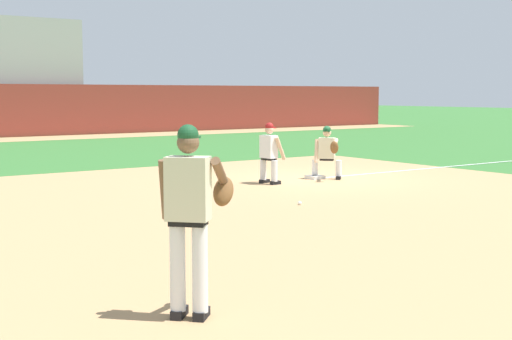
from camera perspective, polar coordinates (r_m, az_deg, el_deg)
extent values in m
plane|color=#336B2D|center=(17.99, 4.74, -0.72)|extent=(160.00, 160.00, 0.00)
cube|color=tan|center=(12.39, 1.97, -3.80)|extent=(18.00, 18.00, 0.01)
cube|color=tan|center=(35.63, -16.45, 2.46)|extent=(48.00, 3.20, 0.01)
cube|color=white|center=(17.98, 4.74, -0.57)|extent=(0.38, 0.38, 0.09)
sphere|color=white|center=(13.78, 3.52, -2.66)|extent=(0.07, 0.07, 0.07)
cube|color=black|center=(7.03, -6.15, -11.28)|extent=(0.26, 0.26, 0.09)
cylinder|color=white|center=(6.87, -6.29, -7.76)|extent=(0.15, 0.15, 0.84)
cube|color=black|center=(6.97, -4.38, -11.42)|extent=(0.26, 0.26, 0.09)
cylinder|color=white|center=(6.81, -4.50, -7.86)|extent=(0.15, 0.15, 0.84)
cube|color=black|center=(6.74, -5.44, -4.18)|extent=(0.38, 0.38, 0.06)
cube|color=beige|center=(6.69, -5.47, -1.48)|extent=(0.45, 0.45, 0.60)
sphere|color=brown|center=(6.67, -5.46, 2.20)|extent=(0.21, 0.21, 0.21)
sphere|color=#194C28|center=(6.66, -5.46, 2.80)|extent=(0.20, 0.20, 0.20)
cube|color=#194C28|center=(6.75, -5.25, 2.64)|extent=(0.20, 0.20, 0.02)
cylinder|color=brown|center=(6.84, -7.30, -1.56)|extent=(0.20, 0.20, 0.59)
cylinder|color=brown|center=(6.90, -2.79, -0.45)|extent=(0.44, 0.43, 0.41)
ellipsoid|color=brown|center=(7.00, -2.63, -1.72)|extent=(0.35, 0.35, 0.34)
cube|color=black|center=(17.90, 6.61, -0.62)|extent=(0.27, 0.26, 0.09)
cylinder|color=white|center=(17.92, 6.63, 0.14)|extent=(0.15, 0.15, 0.40)
cube|color=black|center=(17.97, 4.70, -0.58)|extent=(0.27, 0.26, 0.09)
cylinder|color=white|center=(17.99, 4.73, 0.18)|extent=(0.15, 0.15, 0.40)
cube|color=black|center=(17.93, 5.68, 0.86)|extent=(0.38, 0.39, 0.06)
cube|color=beige|center=(17.90, 5.69, 1.75)|extent=(0.45, 0.46, 0.52)
sphere|color=#DBB28E|center=(17.86, 5.70, 2.99)|extent=(0.21, 0.21, 0.21)
sphere|color=#194C28|center=(17.86, 5.70, 3.22)|extent=(0.20, 0.20, 0.20)
cube|color=#194C28|center=(17.77, 5.67, 3.12)|extent=(0.20, 0.20, 0.02)
cylinder|color=#DBB28E|center=(17.46, 6.36, 2.11)|extent=(0.49, 0.46, 0.24)
cylinder|color=#DBB28E|center=(17.84, 4.86, 1.55)|extent=(0.24, 0.23, 0.58)
ellipsoid|color=brown|center=(17.25, 6.28, 1.81)|extent=(0.30, 0.29, 0.35)
cube|color=black|center=(17.10, 0.68, -0.90)|extent=(0.27, 0.13, 0.09)
cylinder|color=white|center=(17.04, 0.58, 0.04)|extent=(0.15, 0.15, 0.50)
cube|color=black|center=(16.80, 1.57, -1.03)|extent=(0.27, 0.13, 0.09)
cylinder|color=white|center=(16.74, 1.47, -0.07)|extent=(0.15, 0.15, 0.50)
cube|color=black|center=(16.86, 1.02, 0.90)|extent=(0.23, 0.36, 0.06)
cube|color=white|center=(16.84, 1.03, 1.88)|extent=(0.27, 0.42, 0.54)
sphere|color=#DBB28E|center=(16.83, 1.08, 3.24)|extent=(0.21, 0.21, 0.21)
sphere|color=maroon|center=(16.82, 1.08, 3.48)|extent=(0.20, 0.20, 0.20)
cube|color=maroon|center=(16.88, 1.31, 3.40)|extent=(0.12, 0.18, 0.02)
cylinder|color=#DBB28E|center=(17.13, 0.84, 1.84)|extent=(0.33, 0.12, 0.56)
cylinder|color=#DBB28E|center=(16.75, 1.97, 1.74)|extent=(0.33, 0.12, 0.56)
cube|color=maroon|center=(37.48, -17.51, 4.58)|extent=(48.00, 0.50, 2.60)
cube|color=gray|center=(41.06, -19.21, 7.01)|extent=(6.15, 5.90, 6.00)
cube|color=gray|center=(39.02, -18.31, 6.71)|extent=(5.75, 0.85, 0.06)
cube|color=maroon|center=(38.71, -19.11, 7.00)|extent=(0.47, 0.20, 0.44)
cube|color=maroon|center=(38.88, -18.26, 7.02)|extent=(0.47, 0.20, 0.44)
cube|color=maroon|center=(39.06, -17.42, 7.04)|extent=(0.47, 0.20, 0.44)
cube|color=maroon|center=(39.25, -16.59, 7.06)|extent=(0.47, 0.20, 0.44)
cube|color=maroon|center=(39.44, -15.76, 7.08)|extent=(0.47, 0.20, 0.44)
cube|color=maroon|center=(39.65, -14.95, 7.10)|extent=(0.47, 0.20, 0.44)
cube|color=gray|center=(39.85, -18.70, 7.47)|extent=(5.75, 0.85, 0.06)
cube|color=maroon|center=(39.54, -19.48, 7.76)|extent=(0.47, 0.20, 0.44)
cube|color=maroon|center=(39.71, -18.65, 7.78)|extent=(0.47, 0.20, 0.44)
cube|color=maroon|center=(39.88, -17.83, 7.80)|extent=(0.47, 0.20, 0.44)
cube|color=maroon|center=(40.07, -17.01, 7.82)|extent=(0.47, 0.20, 0.44)
cube|color=maroon|center=(40.26, -16.20, 7.83)|extent=(0.47, 0.20, 0.44)
cube|color=maroon|center=(40.46, -15.39, 7.84)|extent=(0.47, 0.20, 0.44)
cube|color=gray|center=(40.68, -19.08, 8.20)|extent=(5.75, 0.85, 0.06)
cube|color=maroon|center=(40.54, -19.03, 8.50)|extent=(0.47, 0.20, 0.44)
cube|color=maroon|center=(40.71, -18.22, 8.52)|extent=(0.47, 0.20, 0.44)
cube|color=maroon|center=(40.89, -17.41, 8.53)|extent=(0.47, 0.20, 0.44)
cube|color=maroon|center=(41.08, -16.61, 8.55)|extent=(0.47, 0.20, 0.44)
cube|color=maroon|center=(41.28, -15.82, 8.56)|extent=(0.47, 0.20, 0.44)
cube|color=gray|center=(41.52, -19.44, 8.90)|extent=(5.75, 0.85, 0.06)
cube|color=maroon|center=(41.38, -19.39, 9.20)|extent=(0.47, 0.20, 0.44)
cube|color=maroon|center=(41.55, -18.59, 9.21)|extent=(0.47, 0.20, 0.44)
cube|color=maroon|center=(41.73, -17.80, 9.23)|extent=(0.47, 0.20, 0.44)
cube|color=maroon|center=(41.92, -17.02, 9.24)|extent=(0.47, 0.20, 0.44)
cube|color=maroon|center=(42.11, -16.24, 9.24)|extent=(0.47, 0.20, 0.44)
cube|color=gray|center=(42.37, -19.79, 9.57)|extent=(5.75, 0.85, 0.06)
cube|color=maroon|center=(42.24, -19.74, 9.87)|extent=(0.47, 0.20, 0.44)
cube|color=maroon|center=(42.40, -18.96, 9.88)|extent=(0.47, 0.20, 0.44)
cube|color=maroon|center=(42.58, -18.18, 9.89)|extent=(0.47, 0.20, 0.44)
cube|color=maroon|center=(42.76, -17.41, 9.90)|extent=(0.47, 0.20, 0.44)
cube|color=maroon|center=(42.95, -16.64, 9.90)|extent=(0.47, 0.20, 0.44)
cube|color=maroon|center=(43.26, -19.31, 10.52)|extent=(0.47, 0.20, 0.44)
cube|color=maroon|center=(43.43, -18.54, 10.53)|extent=(0.47, 0.20, 0.44)
cube|color=maroon|center=(43.60, -17.78, 10.53)|extent=(0.47, 0.20, 0.44)
cube|color=maroon|center=(43.79, -17.03, 10.54)|extent=(0.47, 0.20, 0.44)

